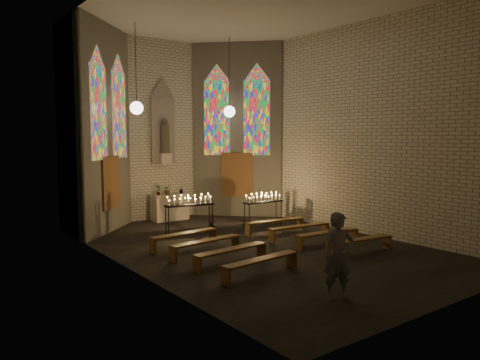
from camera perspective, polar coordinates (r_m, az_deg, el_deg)
name	(u,v)px	position (r m, az deg, el deg)	size (l,w,h in m)	color
floor	(257,246)	(14.01, 2.08, -8.10)	(12.00, 12.00, 0.00)	black
room	(197,123)	(16.40, -5.29, 6.93)	(8.22, 12.43, 7.00)	beige
altar	(170,207)	(18.41, -8.56, -3.32)	(1.40, 0.60, 1.00)	beige
flower_vase_left	(158,190)	(18.20, -9.96, -1.18)	(0.22, 0.15, 0.43)	#4C723F
flower_vase_center	(168,190)	(18.39, -8.82, -1.17)	(0.34, 0.30, 0.38)	#4C723F
flower_vase_right	(182,189)	(18.60, -7.12, -1.12)	(0.19, 0.15, 0.35)	#4C723F
aisle_flower_pot	(212,225)	(16.03, -3.49, -5.51)	(0.27, 0.27, 0.48)	#4C723F
votive_stand_left	(189,202)	(15.83, -6.20, -2.70)	(1.71, 0.69, 1.22)	black
votive_stand_right	(263,199)	(16.92, 2.84, -2.38)	(1.57, 0.41, 1.15)	black
pew_left_0	(184,235)	(13.96, -6.83, -6.72)	(2.24, 0.53, 0.43)	brown
pew_right_0	(275,222)	(15.96, 4.29, -5.17)	(2.24, 0.53, 0.43)	brown
pew_left_1	(206,243)	(12.95, -4.18, -7.64)	(2.24, 0.53, 0.43)	brown
pew_right_1	(300,228)	(15.09, 7.28, -5.81)	(2.24, 0.53, 0.43)	brown
pew_left_2	(231,251)	(11.98, -1.08, -8.70)	(2.24, 0.53, 0.43)	brown
pew_right_2	(328,234)	(14.27, 10.63, -6.51)	(2.24, 0.53, 0.43)	brown
pew_left_3	(261,262)	(11.06, 2.58, -9.91)	(2.24, 0.53, 0.43)	brown
pew_right_3	(360,241)	(13.50, 14.39, -7.27)	(2.24, 0.53, 0.43)	brown
visitor	(339,256)	(9.64, 11.94, -9.05)	(0.64, 0.42, 1.75)	#53515C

